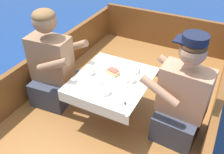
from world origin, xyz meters
TOP-DOWN VIEW (x-y plane):
  - ground_plane at (0.00, 0.00)m, footprint 60.00×60.00m
  - boat_deck at (0.00, 0.00)m, footprint 1.89×3.12m
  - gunwale_port at (-0.91, 0.00)m, footprint 0.06×3.12m
  - gunwale_starboard at (0.91, 0.00)m, footprint 0.06×3.12m
  - bow_coaming at (0.00, 1.53)m, footprint 1.77×0.06m
  - cockpit_table at (0.00, -0.08)m, footprint 0.66×0.73m
  - person_port at (-0.63, -0.14)m, footprint 0.55×0.48m
  - person_starboard at (0.63, -0.03)m, footprint 0.54×0.47m
  - plate_sandwich at (-0.02, -0.02)m, footprint 0.17×0.17m
  - plate_bread at (-0.21, -0.30)m, footprint 0.16×0.16m
  - sandwich at (-0.02, -0.02)m, footprint 0.13×0.11m
  - bowl_port_near at (0.03, -0.28)m, footprint 0.11×0.11m
  - bowl_starboard_near at (0.12, 0.12)m, footprint 0.13×0.13m
  - bowl_center_far at (-0.04, 0.15)m, footprint 0.13×0.13m
  - bowl_port_far at (-0.09, -0.21)m, footprint 0.11×0.11m
  - coffee_cup_port at (-0.22, -0.10)m, footprint 0.11×0.08m
  - coffee_cup_starboard at (0.18, -0.03)m, footprint 0.10×0.07m
  - utensil_fork_port at (0.27, -0.38)m, footprint 0.10×0.16m
  - utensil_spoon_port at (-0.16, 0.05)m, footprint 0.11×0.15m
  - utensil_fork_starboard at (0.12, -0.08)m, footprint 0.16×0.08m

SIDE VIEW (x-z plane):
  - ground_plane at x=0.00m, z-range 0.00..0.00m
  - boat_deck at x=0.00m, z-range 0.00..0.25m
  - gunwale_port at x=-0.91m, z-range 0.25..0.67m
  - gunwale_starboard at x=0.91m, z-range 0.25..0.67m
  - bow_coaming at x=0.00m, z-range 0.25..0.73m
  - cockpit_table at x=0.00m, z-range 0.42..0.84m
  - person_starboard at x=0.63m, z-range 0.15..1.13m
  - person_port at x=-0.63m, z-range 0.17..1.15m
  - utensil_fork_port at x=0.27m, z-range 0.67..0.68m
  - utensil_fork_starboard at x=0.12m, z-range 0.67..0.68m
  - utensil_spoon_port at x=-0.16m, z-range 0.67..0.68m
  - plate_sandwich at x=-0.02m, z-range 0.67..0.68m
  - plate_bread at x=-0.21m, z-range 0.67..0.68m
  - bowl_port_near at x=0.03m, z-range 0.67..0.71m
  - bowl_starboard_near at x=0.12m, z-range 0.67..0.71m
  - bowl_center_far at x=-0.04m, z-range 0.67..0.71m
  - bowl_port_far at x=-0.09m, z-range 0.67..0.71m
  - coffee_cup_starboard at x=0.18m, z-range 0.67..0.73m
  - sandwich at x=-0.02m, z-range 0.68..0.73m
  - coffee_cup_port at x=-0.22m, z-range 0.67..0.74m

